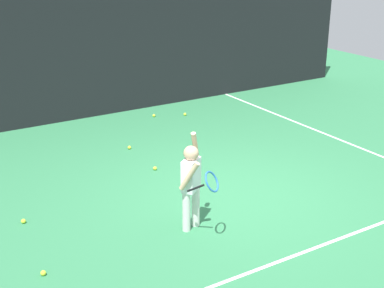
# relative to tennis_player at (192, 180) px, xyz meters

# --- Properties ---
(ground_plane) EXTENTS (20.00, 20.00, 0.00)m
(ground_plane) POSITION_rel_tennis_player_xyz_m (1.08, 0.54, -0.73)
(ground_plane) COLOR #2D7247
(court_line_baseline) EXTENTS (9.00, 0.05, 0.00)m
(court_line_baseline) POSITION_rel_tennis_player_xyz_m (1.08, -1.26, -0.72)
(court_line_baseline) COLOR white
(court_line_baseline) RESTS_ON ground
(court_line_sideline) EXTENTS (0.05, 9.00, 0.00)m
(court_line_sideline) POSITION_rel_tennis_player_xyz_m (4.34, 1.54, -0.72)
(court_line_sideline) COLOR white
(court_line_sideline) RESTS_ON ground
(back_fence_windscreen) EXTENTS (13.45, 0.08, 3.09)m
(back_fence_windscreen) POSITION_rel_tennis_player_xyz_m (1.08, 5.46, 0.82)
(back_fence_windscreen) COLOR black
(back_fence_windscreen) RESTS_ON ground
(fence_post_1) EXTENTS (0.09, 0.09, 3.24)m
(fence_post_1) POSITION_rel_tennis_player_xyz_m (1.08, 5.52, 0.89)
(fence_post_1) COLOR slate
(fence_post_1) RESTS_ON ground
(fence_post_2) EXTENTS (0.09, 0.09, 3.24)m
(fence_post_2) POSITION_rel_tennis_player_xyz_m (7.66, 5.52, 0.89)
(fence_post_2) COLOR slate
(fence_post_2) RESTS_ON ground
(tennis_player) EXTENTS (0.49, 0.85, 1.35)m
(tennis_player) POSITION_rel_tennis_player_xyz_m (0.00, 0.00, 0.00)
(tennis_player) COLOR silver
(tennis_player) RESTS_ON ground
(tennis_ball_0) EXTENTS (0.07, 0.07, 0.07)m
(tennis_ball_0) POSITION_rel_tennis_player_xyz_m (0.56, 3.18, -0.69)
(tennis_ball_0) COLOR #CCE033
(tennis_ball_0) RESTS_ON ground
(tennis_ball_1) EXTENTS (0.07, 0.07, 0.07)m
(tennis_ball_1) POSITION_rel_tennis_player_xyz_m (2.52, 4.41, -0.69)
(tennis_ball_1) COLOR #CCE033
(tennis_ball_1) RESTS_ON ground
(tennis_ball_2) EXTENTS (0.07, 0.07, 0.07)m
(tennis_ball_2) POSITION_rel_tennis_player_xyz_m (0.51, 2.05, -0.69)
(tennis_ball_2) COLOR #CCE033
(tennis_ball_2) RESTS_ON ground
(tennis_ball_3) EXTENTS (0.07, 0.07, 0.07)m
(tennis_ball_3) POSITION_rel_tennis_player_xyz_m (-1.94, 1.35, -0.69)
(tennis_ball_3) COLOR #CCE033
(tennis_ball_3) RESTS_ON ground
(tennis_ball_4) EXTENTS (0.07, 0.07, 0.07)m
(tennis_ball_4) POSITION_rel_tennis_player_xyz_m (-2.08, -0.04, -0.69)
(tennis_ball_4) COLOR #CCE033
(tennis_ball_4) RESTS_ON ground
(tennis_ball_5) EXTENTS (0.07, 0.07, 0.07)m
(tennis_ball_5) POSITION_rel_tennis_player_xyz_m (1.88, 4.70, -0.69)
(tennis_ball_5) COLOR #CCE033
(tennis_ball_5) RESTS_ON ground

